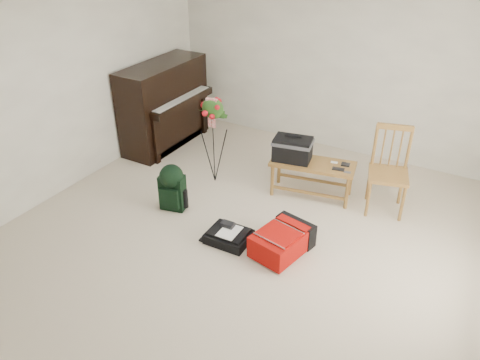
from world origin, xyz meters
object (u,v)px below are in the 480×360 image
Objects in this scene: piano at (165,106)px; black_duffel at (229,236)px; bench at (300,152)px; flower_stand at (214,141)px; dining_chair at (389,172)px; red_suitcase at (284,239)px; green_backpack at (172,185)px.

black_duffel is (2.10, -1.65, -0.53)m from piano.
flower_stand reaches higher than bench.
dining_chair reaches higher than black_duffel.
red_suitcase is at bearing -28.94° from piano.
bench is at bearing 30.96° from green_backpack.
red_suitcase is 1.52m from green_backpack.
flower_stand is at bearing -175.07° from bench.
green_backpack is 0.49× the size of flower_stand.
bench is 1.05× the size of dining_chair.
red_suitcase is 0.60× the size of flower_stand.
dining_chair is 1.55m from red_suitcase.
flower_stand reaches higher than green_backpack.
dining_chair reaches higher than green_backpack.
red_suitcase is 1.23× the size of green_backpack.
dining_chair is 2.18m from flower_stand.
piano is at bearing 116.53° from green_backpack.
green_backpack is at bearing -50.38° from piano.
black_duffel is (-1.29, -1.50, -0.43)m from dining_chair.
green_backpack is 0.85m from flower_stand.
green_backpack is (-0.92, 0.22, 0.25)m from black_duffel.
piano is 1.40m from flower_stand.
green_backpack is at bearing 164.93° from black_duffel.
green_backpack is (-2.21, -1.27, -0.18)m from dining_chair.
bench is (2.32, -0.31, -0.04)m from piano.
dining_chair is 2.03m from black_duffel.
black_duffel is at bearing -152.63° from red_suitcase.
bench is 1.29m from red_suitcase.
dining_chair is 2.21× the size of black_duffel.
piano is 1.45× the size of dining_chair.
green_backpack is (1.18, -1.42, -0.28)m from piano.
piano is 3.40m from dining_chair.
piano is at bearing 162.86° from red_suitcase.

